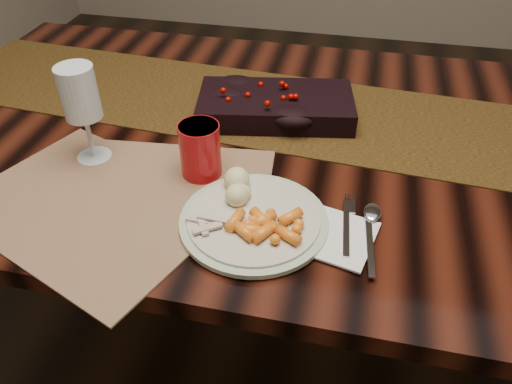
% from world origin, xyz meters
% --- Properties ---
extents(floor, '(5.00, 5.00, 0.00)m').
position_xyz_m(floor, '(0.00, 0.00, 0.00)').
color(floor, black).
rests_on(floor, ground).
extents(dining_table, '(1.80, 1.00, 0.75)m').
position_xyz_m(dining_table, '(0.00, 0.00, 0.38)').
color(dining_table, black).
rests_on(dining_table, floor).
extents(table_runner, '(1.77, 0.49, 0.00)m').
position_xyz_m(table_runner, '(-0.05, 0.10, 0.75)').
color(table_runner, black).
rests_on(table_runner, dining_table).
extents(centerpiece, '(0.38, 0.24, 0.07)m').
position_xyz_m(centerpiece, '(-0.04, 0.07, 0.79)').
color(centerpiece, black).
rests_on(centerpiece, table_runner).
extents(placemat_main, '(0.46, 0.35, 0.00)m').
position_xyz_m(placemat_main, '(-0.21, -0.26, 0.75)').
color(placemat_main, '#9B664F').
rests_on(placemat_main, dining_table).
extents(placemat_second, '(0.55, 0.48, 0.00)m').
position_xyz_m(placemat_second, '(-0.31, -0.33, 0.75)').
color(placemat_second, '#9A5D37').
rests_on(placemat_second, dining_table).
extents(dinner_plate, '(0.29, 0.29, 0.01)m').
position_xyz_m(dinner_plate, '(-0.01, -0.31, 0.76)').
color(dinner_plate, beige).
rests_on(dinner_plate, placemat_main).
extents(baby_carrots, '(0.15, 0.14, 0.02)m').
position_xyz_m(baby_carrots, '(0.01, -0.33, 0.78)').
color(baby_carrots, orange).
rests_on(baby_carrots, dinner_plate).
extents(mashed_potatoes, '(0.10, 0.09, 0.05)m').
position_xyz_m(mashed_potatoes, '(-0.05, -0.25, 0.79)').
color(mashed_potatoes, '#C6BF87').
rests_on(mashed_potatoes, dinner_plate).
extents(turkey_shreds, '(0.08, 0.07, 0.02)m').
position_xyz_m(turkey_shreds, '(-0.09, -0.35, 0.78)').
color(turkey_shreds, tan).
rests_on(turkey_shreds, dinner_plate).
extents(napkin, '(0.14, 0.15, 0.00)m').
position_xyz_m(napkin, '(0.14, -0.31, 0.76)').
color(napkin, white).
rests_on(napkin, placemat_main).
extents(fork, '(0.03, 0.14, 0.00)m').
position_xyz_m(fork, '(0.15, -0.29, 0.76)').
color(fork, '#B6B4C5').
rests_on(fork, napkin).
extents(spoon, '(0.05, 0.17, 0.00)m').
position_xyz_m(spoon, '(0.20, -0.30, 0.76)').
color(spoon, '#A9ACC7').
rests_on(spoon, napkin).
extents(red_cup, '(0.10, 0.10, 0.11)m').
position_xyz_m(red_cup, '(-0.14, -0.18, 0.81)').
color(red_cup, '#AC0E13').
rests_on(red_cup, placemat_main).
extents(wine_glass, '(0.09, 0.09, 0.20)m').
position_xyz_m(wine_glass, '(-0.38, -0.18, 0.85)').
color(wine_glass, '#B1B9BE').
rests_on(wine_glass, dining_table).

